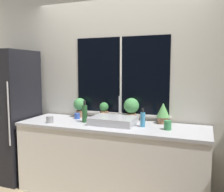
% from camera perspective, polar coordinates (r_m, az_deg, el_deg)
% --- Properties ---
extents(wall_back, '(8.00, 0.09, 2.70)m').
position_cam_1_polar(wall_back, '(3.40, 2.24, 2.50)').
color(wall_back, beige).
rests_on(wall_back, ground_plane).
extents(wall_left, '(0.06, 7.00, 2.70)m').
position_cam_1_polar(wall_left, '(5.17, -19.08, 3.47)').
color(wall_left, beige).
rests_on(wall_left, ground_plane).
extents(counter, '(2.34, 0.70, 0.89)m').
position_cam_1_polar(counter, '(3.21, -0.22, -14.26)').
color(counter, white).
rests_on(counter, ground_plane).
extents(refrigerator, '(0.74, 0.66, 1.83)m').
position_cam_1_polar(refrigerator, '(3.90, -22.79, -3.99)').
color(refrigerator, black).
rests_on(refrigerator, ground_plane).
extents(sink, '(0.54, 0.45, 0.33)m').
position_cam_1_polar(sink, '(3.08, 0.35, -5.60)').
color(sink, '#ADADB2').
rests_on(sink, counter).
extents(potted_plant_far_left, '(0.17, 0.17, 0.27)m').
position_cam_1_polar(potted_plant_far_left, '(3.53, -7.39, -2.20)').
color(potted_plant_far_left, '#9E6B4C').
rests_on(potted_plant_far_left, counter).
extents(potted_plant_center_left, '(0.12, 0.12, 0.23)m').
position_cam_1_polar(potted_plant_center_left, '(3.38, -1.84, -3.31)').
color(potted_plant_center_left, '#9E6B4C').
rests_on(potted_plant_center_left, counter).
extents(potted_plant_center_right, '(0.20, 0.20, 0.30)m').
position_cam_1_polar(potted_plant_center_right, '(3.24, 4.45, -2.65)').
color(potted_plant_center_right, '#9E6B4C').
rests_on(potted_plant_center_right, counter).
extents(potted_plant_far_right, '(0.16, 0.16, 0.26)m').
position_cam_1_polar(potted_plant_far_right, '(3.16, 11.60, -3.62)').
color(potted_plant_far_right, '#9E6B4C').
rests_on(potted_plant_far_right, counter).
extents(soap_bottle, '(0.06, 0.06, 0.22)m').
position_cam_1_polar(soap_bottle, '(2.96, 7.04, -5.27)').
color(soap_bottle, teal).
rests_on(soap_bottle, counter).
extents(bottle_tall, '(0.07, 0.07, 0.28)m').
position_cam_1_polar(bottle_tall, '(3.19, -6.26, -3.94)').
color(bottle_tall, '#235128').
rests_on(bottle_tall, counter).
extents(mug_blue, '(0.08, 0.08, 0.08)m').
position_cam_1_polar(mug_blue, '(3.44, -7.96, -4.54)').
color(mug_blue, '#3351AD').
rests_on(mug_blue, counter).
extents(mug_grey, '(0.09, 0.09, 0.08)m').
position_cam_1_polar(mug_grey, '(3.26, -14.03, -5.22)').
color(mug_grey, gray).
rests_on(mug_grey, counter).
extents(mug_green, '(0.08, 0.08, 0.10)m').
position_cam_1_polar(mug_green, '(2.87, 12.61, -6.52)').
color(mug_green, '#38844C').
rests_on(mug_green, counter).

